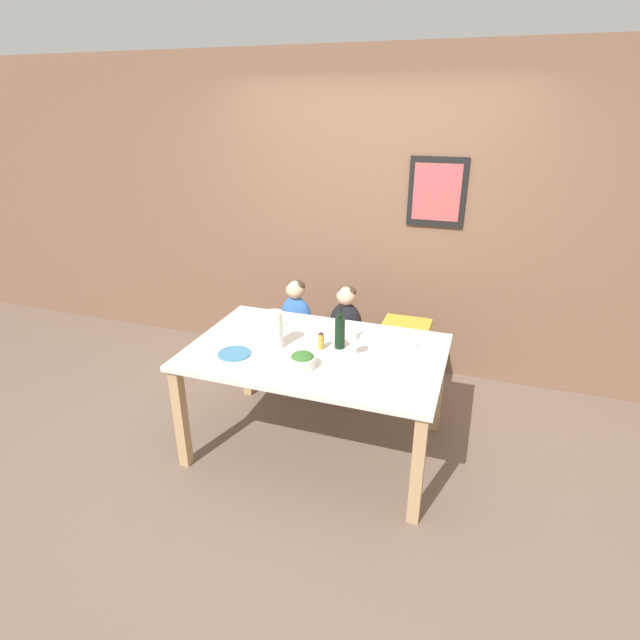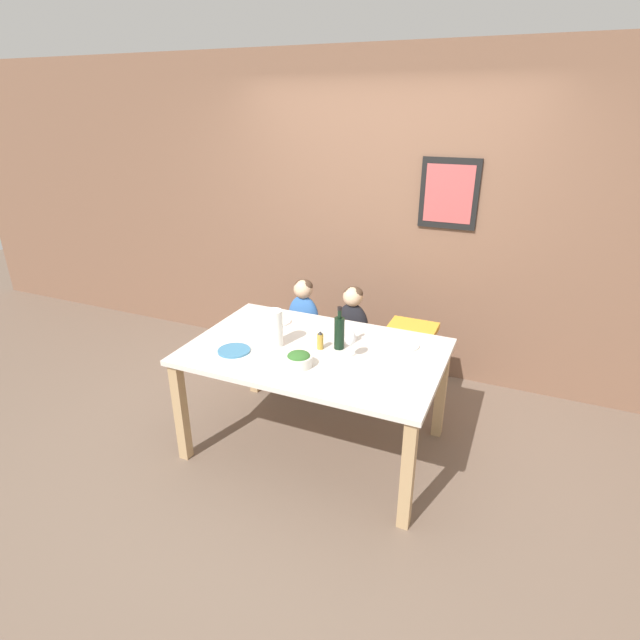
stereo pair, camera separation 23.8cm
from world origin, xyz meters
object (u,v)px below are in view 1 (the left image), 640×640
at_px(salad_bowl_large, 302,360).
at_px(dinner_plate_back_left, 273,323).
at_px(chair_far_center, 345,353).
at_px(paper_towel_roll, 275,330).
at_px(wine_glass_near, 352,338).
at_px(chair_far_left, 297,345).
at_px(person_child_left, 296,309).
at_px(dinner_plate_front_left, 234,354).
at_px(dinner_plate_back_right, 402,342).
at_px(chair_right_highchair, 405,342).
at_px(person_child_center, 346,316).
at_px(wine_bottle, 340,331).

xyz_separation_m(salad_bowl_large, dinner_plate_back_left, (-0.45, 0.55, -0.04)).
bearing_deg(salad_bowl_large, chair_far_center, 90.70).
distance_m(paper_towel_roll, wine_glass_near, 0.53).
bearing_deg(wine_glass_near, dinner_plate_back_left, 155.33).
bearing_deg(salad_bowl_large, wine_glass_near, 41.69).
bearing_deg(chair_far_center, chair_far_left, 180.00).
bearing_deg(person_child_left, dinner_plate_back_left, -90.30).
distance_m(dinner_plate_front_left, dinner_plate_back_right, 1.13).
height_order(person_child_left, wine_glass_near, wine_glass_near).
bearing_deg(chair_right_highchair, dinner_plate_back_right, -83.93).
bearing_deg(dinner_plate_back_left, chair_far_left, 89.70).
xyz_separation_m(chair_far_left, dinner_plate_front_left, (-0.03, -1.00, 0.40)).
bearing_deg(chair_far_left, person_child_left, 90.00).
height_order(chair_far_left, dinner_plate_front_left, dinner_plate_front_left).
xyz_separation_m(person_child_left, salad_bowl_large, (0.44, -1.01, 0.11)).
distance_m(person_child_left, salad_bowl_large, 1.11).
relative_size(chair_far_center, dinner_plate_back_left, 2.08).
relative_size(paper_towel_roll, dinner_plate_back_left, 1.18).
relative_size(chair_far_left, salad_bowl_large, 2.66).
bearing_deg(chair_right_highchair, person_child_center, 179.87).
bearing_deg(chair_far_center, person_child_left, 179.85).
relative_size(chair_far_center, wine_bottle, 1.50).
height_order(chair_far_center, dinner_plate_back_left, dinner_plate_back_left).
xyz_separation_m(dinner_plate_front_left, dinner_plate_back_left, (0.03, 0.54, 0.00)).
relative_size(chair_far_center, dinner_plate_front_left, 2.08).
bearing_deg(person_child_left, chair_far_center, -0.15).
bearing_deg(paper_towel_roll, dinner_plate_front_left, -137.22).
distance_m(chair_right_highchair, wine_glass_near, 0.89).
distance_m(chair_far_center, wine_glass_near, 0.98).
xyz_separation_m(dinner_plate_back_left, dinner_plate_back_right, (0.97, -0.02, 0.00)).
relative_size(wine_glass_near, dinner_plate_back_left, 0.89).
xyz_separation_m(wine_bottle, wine_glass_near, (0.11, -0.10, 0.02)).
bearing_deg(chair_far_center, dinner_plate_front_left, -114.88).
relative_size(chair_right_highchair, paper_towel_roll, 2.79).
height_order(chair_far_left, dinner_plate_back_right, dinner_plate_back_right).
height_order(wine_glass_near, salad_bowl_large, wine_glass_near).
bearing_deg(wine_bottle, dinner_plate_back_right, 27.92).
bearing_deg(chair_right_highchair, wine_bottle, -116.08).
bearing_deg(person_child_center, dinner_plate_back_right, -41.68).
height_order(chair_far_center, wine_bottle, wine_bottle).
distance_m(wine_bottle, dinner_plate_back_right, 0.45).
distance_m(person_child_left, dinner_plate_front_left, 1.00).
bearing_deg(paper_towel_roll, person_child_center, 72.32).
distance_m(chair_far_left, person_child_center, 0.55).
xyz_separation_m(person_child_center, wine_bottle, (0.15, -0.68, 0.18)).
xyz_separation_m(chair_far_left, chair_right_highchair, (0.92, -0.00, 0.18)).
height_order(chair_far_center, paper_towel_roll, paper_towel_roll).
bearing_deg(wine_bottle, salad_bowl_large, -113.15).
distance_m(wine_bottle, dinner_plate_back_left, 0.64).
bearing_deg(person_child_center, paper_towel_roll, -107.68).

